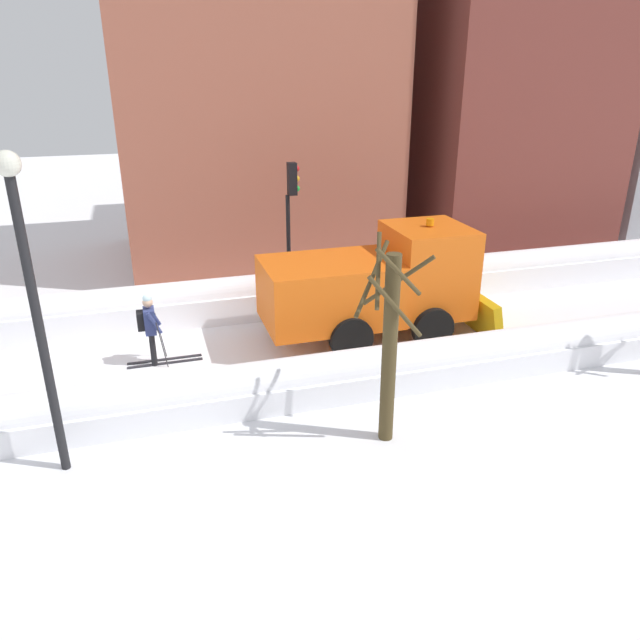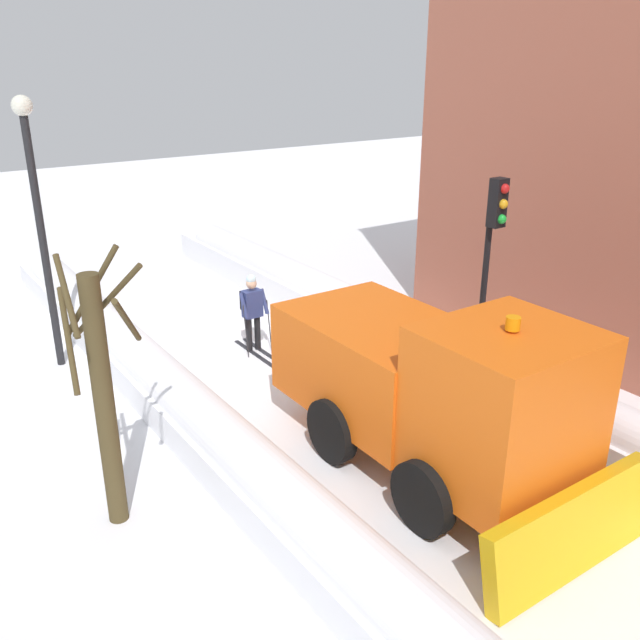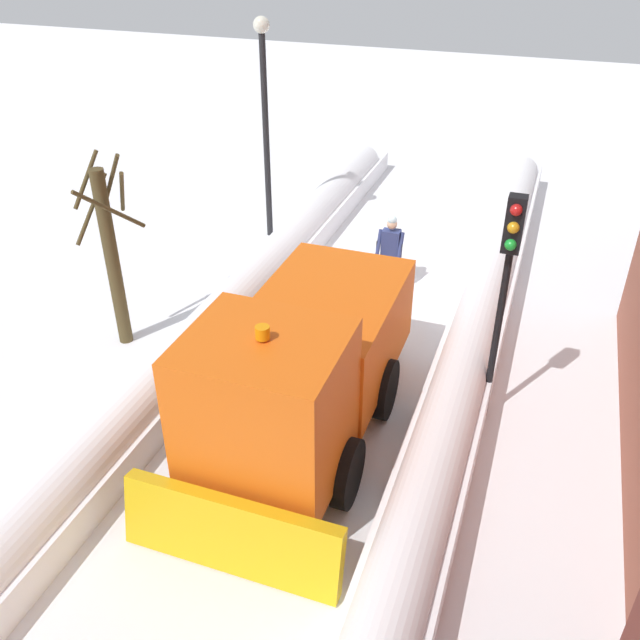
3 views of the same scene
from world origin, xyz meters
The scene contains 9 objects.
ground_plane centered at (0.00, 10.00, 0.00)m, with size 80.00×80.00×0.00m, color white.
snowbank_left centered at (-2.55, 10.00, 0.57)m, with size 1.10×36.00×1.22m.
snowbank_right centered at (2.55, 10.00, 0.44)m, with size 1.10×36.00×1.02m.
building_brick_near centered at (-8.94, 4.37, 5.57)m, with size 7.26×9.35×11.13m.
plow_truck centered at (-0.18, 5.92, 1.48)m, with size 3.20×5.98×3.12m.
skier centered at (-0.18, 0.10, 1.00)m, with size 0.62×1.80×1.81m.
traffic_light_pole centered at (-3.04, 4.34, 2.98)m, with size 0.28×0.42×4.24m.
street_lamp centered at (3.67, -1.63, 3.52)m, with size 0.40×0.40×5.62m.
bare_tree_near centered at (4.42, 4.29, 2.06)m, with size 1.17×1.58×4.05m.
Camera 1 is at (13.77, 0.17, 6.77)m, focal length 34.20 mm.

